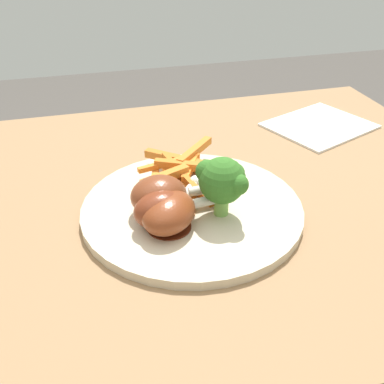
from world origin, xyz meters
name	(u,v)px	position (x,y,z in m)	size (l,w,h in m)	color
dining_table	(143,273)	(0.00, 0.00, 0.63)	(1.05, 0.66, 0.76)	#8E6B47
dinner_plate	(192,209)	(0.06, -0.05, 0.76)	(0.28, 0.28, 0.01)	beige
broccoli_floret_front	(222,180)	(0.09, -0.07, 0.82)	(0.06, 0.06, 0.08)	#75AC4B
carrot_fries_pile	(179,174)	(0.06, 0.01, 0.78)	(0.12, 0.15, 0.03)	orange
chicken_drumstick_near	(166,209)	(0.02, -0.08, 0.79)	(0.12, 0.05, 0.04)	#4E1B0E
chicken_drumstick_far	(162,195)	(0.02, -0.05, 0.79)	(0.13, 0.06, 0.05)	#512011
chicken_drumstick_extra	(170,211)	(0.03, -0.08, 0.79)	(0.11, 0.12, 0.04)	#551F0F
napkin	(319,126)	(0.35, 0.15, 0.76)	(0.17, 0.14, 0.00)	white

